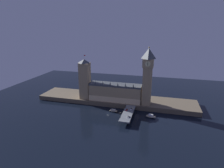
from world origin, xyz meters
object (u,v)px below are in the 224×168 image
Objects in this scene: car_southbound_lead at (128,117)px; pedestrian_far_rail at (125,108)px; street_lamp_mid at (133,110)px; victoria_tower at (85,79)px; car_northbound_lead at (127,110)px; clock_tower at (148,75)px; pedestrian_mid_walk at (132,113)px; boat_downstream at (151,116)px; car_southbound_trail at (131,109)px; boat_upstream at (113,111)px; street_lamp_near at (120,114)px; street_lamp_far at (126,104)px.

pedestrian_far_rail is (-7.76, 21.64, 0.19)m from car_southbound_lead.
pedestrian_far_rail is 0.23× the size of street_lamp_mid.
victoria_tower reaches higher than street_lamp_mid.
pedestrian_far_rail is (-2.59, 4.19, 0.22)m from car_northbound_lead.
pedestrian_mid_walk is (-12.79, -32.27, -37.66)m from clock_tower.
clock_tower is at bearing 108.17° from boat_downstream.
car_southbound_lead is at bearing -70.28° from pedestrian_far_rail.
pedestrian_far_rail reaches higher than car_southbound_trail.
street_lamp_mid is at bearing -44.88° from pedestrian_far_rail.
boat_upstream is at bearing 156.24° from pedestrian_mid_walk.
clock_tower is 62.62m from street_lamp_near.
car_southbound_lead is at bearing -73.50° from car_northbound_lead.
boat_upstream is at bearing 136.28° from car_southbound_lead.
car_northbound_lead is 10.31m from pedestrian_mid_walk.
clock_tower is 17.54× the size of car_northbound_lead.
street_lamp_far reaches higher than street_lamp_mid.
boat_upstream is (-25.48, 11.22, -5.86)m from pedestrian_mid_walk.
car_northbound_lead is at bearing 106.50° from car_southbound_lead.
car_northbound_lead is at bearing 138.84° from pedestrian_mid_walk.
pedestrian_far_rail is (-23.13, -21.30, -37.68)m from clock_tower.
clock_tower reaches higher than street_lamp_near.
street_lamp_near is (-2.99, -21.23, 3.47)m from car_northbound_lead.
car_northbound_lead is 0.64× the size of street_lamp_near.
street_lamp_mid is 29.62m from boat_upstream.
street_lamp_mid reaches higher than car_northbound_lead.
boat_downstream is (23.57, 17.97, -5.33)m from car_southbound_lead.
car_southbound_trail is 11.13m from street_lamp_mid.
street_lamp_mid is (11.14, 14.72, 0.28)m from street_lamp_near.
car_southbound_trail is 0.63× the size of street_lamp_mid.
clock_tower is 1.21× the size of victoria_tower.
car_northbound_lead is at bearing -70.01° from street_lamp_far.
street_lamp_mid is at bearing -111.17° from clock_tower.
street_lamp_near is at bearing -108.23° from car_southbound_trail.
street_lamp_near is at bearing -116.73° from clock_tower.
victoria_tower is 77.69m from car_southbound_trail.
street_lamp_mid reaches higher than car_southbound_trail.
car_southbound_lead reaches higher than boat_downstream.
street_lamp_mid is at bearing -22.93° from boat_upstream.
clock_tower is 61.65m from boat_upstream.
street_lamp_mid is at bearing 33.84° from pedestrian_mid_walk.
car_southbound_trail is at bearing -125.01° from clock_tower.
clock_tower is 44.77m from street_lamp_far.
clock_tower is 6.00× the size of boat_downstream.
pedestrian_far_rail is at bearing 89.10° from street_lamp_near.
car_northbound_lead is 2.61× the size of pedestrian_far_rail.
car_southbound_trail reaches higher than car_northbound_lead.
pedestrian_far_rail is 0.13× the size of boat_downstream.
street_lamp_mid reaches higher than boat_upstream.
street_lamp_near reaches higher than pedestrian_far_rail.
pedestrian_mid_walk is (71.82, -33.33, -26.49)m from victoria_tower.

